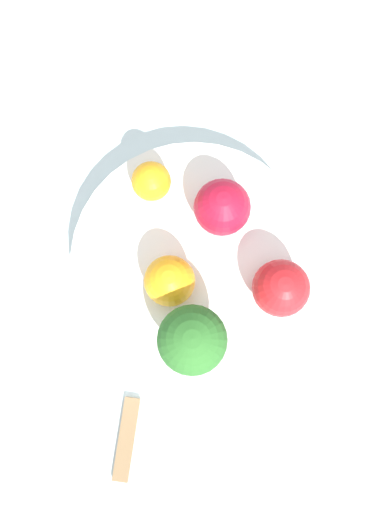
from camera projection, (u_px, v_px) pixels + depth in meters
ground_plane at (192, 267)px, 0.56m from camera, size 6.00×6.00×0.00m
table_surface at (192, 266)px, 0.55m from camera, size 1.20×1.20×0.02m
bowl at (192, 261)px, 0.53m from camera, size 0.25×0.25×0.04m
broccoli at (196, 340)px, 0.45m from camera, size 0.06×0.06×0.08m
apple_red at (279, 288)px, 0.47m from camera, size 0.06×0.06×0.06m
apple_green at (221, 207)px, 0.49m from camera, size 0.06×0.06×0.06m
orange_front at (168, 281)px, 0.48m from camera, size 0.05×0.05×0.05m
orange_back at (150, 181)px, 0.50m from camera, size 0.04×0.04×0.04m
spoon at (125, 439)px, 0.51m from camera, size 0.08×0.03×0.01m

